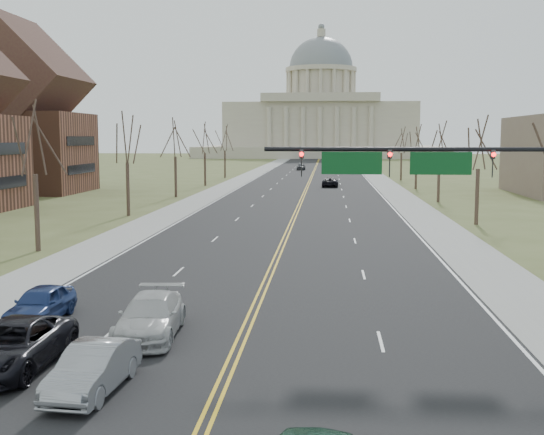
% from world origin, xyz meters
% --- Properties ---
extents(road, '(20.00, 380.00, 0.01)m').
position_xyz_m(road, '(0.00, 110.00, 0.01)').
color(road, black).
rests_on(road, ground).
extents(cross_road, '(120.00, 14.00, 0.01)m').
position_xyz_m(cross_road, '(0.00, 6.00, 0.01)').
color(cross_road, black).
rests_on(cross_road, ground).
extents(sidewalk_left, '(4.00, 380.00, 0.03)m').
position_xyz_m(sidewalk_left, '(-12.00, 110.00, 0.01)').
color(sidewalk_left, gray).
rests_on(sidewalk_left, ground).
extents(sidewalk_right, '(4.00, 380.00, 0.03)m').
position_xyz_m(sidewalk_right, '(12.00, 110.00, 0.01)').
color(sidewalk_right, gray).
rests_on(sidewalk_right, ground).
extents(center_line, '(0.42, 380.00, 0.01)m').
position_xyz_m(center_line, '(0.00, 110.00, 0.01)').
color(center_line, gold).
rests_on(center_line, road).
extents(edge_line_left, '(0.15, 380.00, 0.01)m').
position_xyz_m(edge_line_left, '(-9.80, 110.00, 0.01)').
color(edge_line_left, silver).
rests_on(edge_line_left, road).
extents(edge_line_right, '(0.15, 380.00, 0.01)m').
position_xyz_m(edge_line_right, '(9.80, 110.00, 0.01)').
color(edge_line_right, silver).
rests_on(edge_line_right, road).
extents(capitol, '(90.00, 60.00, 50.00)m').
position_xyz_m(capitol, '(0.00, 249.91, 14.20)').
color(capitol, '#BDB69D').
rests_on(capitol, ground).
extents(signal_mast, '(12.12, 0.44, 7.20)m').
position_xyz_m(signal_mast, '(7.45, 13.50, 5.76)').
color(signal_mast, black).
rests_on(signal_mast, ground).
extents(tree_l_0, '(3.96, 3.96, 9.00)m').
position_xyz_m(tree_l_0, '(-15.50, 28.00, 6.94)').
color(tree_l_0, '#382821').
rests_on(tree_l_0, ground).
extents(tree_r_1, '(3.74, 3.74, 8.50)m').
position_xyz_m(tree_r_1, '(15.50, 44.00, 6.55)').
color(tree_r_1, '#382821').
rests_on(tree_r_1, ground).
extents(tree_l_1, '(3.96, 3.96, 9.00)m').
position_xyz_m(tree_l_1, '(-15.50, 48.00, 6.94)').
color(tree_l_1, '#382821').
rests_on(tree_l_1, ground).
extents(tree_r_2, '(3.74, 3.74, 8.50)m').
position_xyz_m(tree_r_2, '(15.50, 64.00, 6.55)').
color(tree_r_2, '#382821').
rests_on(tree_r_2, ground).
extents(tree_l_2, '(3.96, 3.96, 9.00)m').
position_xyz_m(tree_l_2, '(-15.50, 68.00, 6.94)').
color(tree_l_2, '#382821').
rests_on(tree_l_2, ground).
extents(tree_r_3, '(3.74, 3.74, 8.50)m').
position_xyz_m(tree_r_3, '(15.50, 84.00, 6.55)').
color(tree_r_3, '#382821').
rests_on(tree_r_3, ground).
extents(tree_l_3, '(3.96, 3.96, 9.00)m').
position_xyz_m(tree_l_3, '(-15.50, 88.00, 6.94)').
color(tree_l_3, '#382821').
rests_on(tree_l_3, ground).
extents(tree_r_4, '(3.74, 3.74, 8.50)m').
position_xyz_m(tree_r_4, '(15.50, 104.00, 6.55)').
color(tree_r_4, '#382821').
rests_on(tree_r_4, ground).
extents(tree_l_4, '(3.96, 3.96, 9.00)m').
position_xyz_m(tree_l_4, '(-15.50, 108.00, 6.94)').
color(tree_l_4, '#382821').
rests_on(tree_l_4, ground).
extents(bldg_left_far, '(17.10, 14.28, 23.25)m').
position_xyz_m(bldg_left_far, '(-38.00, 74.00, 9.54)').
color(bldg_left_far, brown).
rests_on(bldg_left_far, ground).
extents(car_sb_inner_lead, '(1.75, 4.26, 1.37)m').
position_xyz_m(car_sb_inner_lead, '(-3.58, 4.43, 0.70)').
color(car_sb_inner_lead, gray).
rests_on(car_sb_inner_lead, road).
extents(car_sb_outer_lead, '(2.61, 5.49, 1.51)m').
position_xyz_m(car_sb_outer_lead, '(-6.78, 6.12, 0.77)').
color(car_sb_outer_lead, black).
rests_on(car_sb_outer_lead, road).
extents(car_sb_inner_second, '(2.43, 5.30, 1.50)m').
position_xyz_m(car_sb_inner_second, '(-3.36, 9.93, 0.76)').
color(car_sb_inner_second, '#B2B2B2').
rests_on(car_sb_inner_second, road).
extents(car_sb_outer_second, '(1.76, 4.17, 1.41)m').
position_xyz_m(car_sb_outer_second, '(-8.24, 11.62, 0.72)').
color(car_sb_outer_second, navy).
rests_on(car_sb_outer_second, road).
extents(car_far_nb, '(2.48, 5.11, 1.40)m').
position_xyz_m(car_far_nb, '(3.39, 87.29, 0.71)').
color(car_far_nb, black).
rests_on(car_far_nb, road).
extents(car_far_sb, '(1.92, 4.52, 1.53)m').
position_xyz_m(car_far_sb, '(-3.01, 139.43, 0.78)').
color(car_far_sb, '#43444A').
rests_on(car_far_sb, road).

